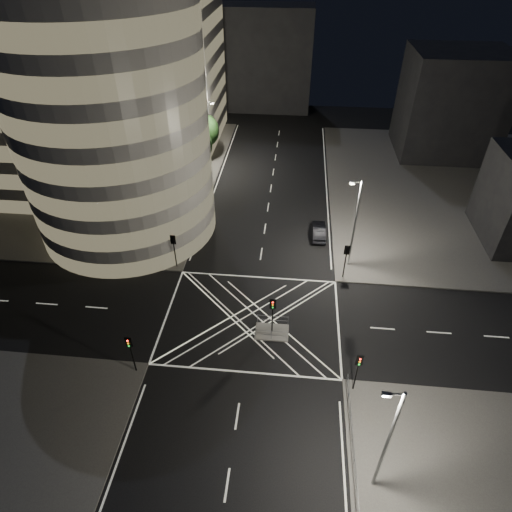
# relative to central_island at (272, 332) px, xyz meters

# --- Properties ---
(ground) EXTENTS (120.00, 120.00, 0.00)m
(ground) POSITION_rel_central_island_xyz_m (-2.00, 1.50, -0.07)
(ground) COLOR black
(ground) RESTS_ON ground
(sidewalk_far_left) EXTENTS (42.00, 42.00, 0.15)m
(sidewalk_far_left) POSITION_rel_central_island_xyz_m (-31.00, 28.50, 0.00)
(sidewalk_far_left) COLOR #4D4B48
(sidewalk_far_left) RESTS_ON ground
(sidewalk_far_right) EXTENTS (42.00, 42.00, 0.15)m
(sidewalk_far_right) POSITION_rel_central_island_xyz_m (27.00, 28.50, 0.00)
(sidewalk_far_right) COLOR #4D4B48
(sidewalk_far_right) RESTS_ON ground
(central_island) EXTENTS (3.00, 2.00, 0.15)m
(central_island) POSITION_rel_central_island_xyz_m (0.00, 0.00, 0.00)
(central_island) COLOR slate
(central_island) RESTS_ON ground
(office_tower_curved) EXTENTS (30.00, 29.00, 27.20)m
(office_tower_curved) POSITION_rel_central_island_xyz_m (-22.74, 20.24, 12.58)
(office_tower_curved) COLOR #9B9893
(office_tower_curved) RESTS_ON sidewalk_far_left
(office_block_rear) EXTENTS (24.00, 16.00, 22.00)m
(office_block_rear) POSITION_rel_central_island_xyz_m (-24.00, 43.50, 11.07)
(office_block_rear) COLOR #9B9893
(office_block_rear) RESTS_ON sidewalk_far_left
(building_right_far) EXTENTS (14.00, 12.00, 15.00)m
(building_right_far) POSITION_rel_central_island_xyz_m (24.00, 41.50, 7.58)
(building_right_far) COLOR black
(building_right_far) RESTS_ON sidewalk_far_right
(building_far_end) EXTENTS (18.00, 8.00, 18.00)m
(building_far_end) POSITION_rel_central_island_xyz_m (-6.00, 59.50, 8.93)
(building_far_end) COLOR black
(building_far_end) RESTS_ON ground
(tree_a) EXTENTS (4.24, 4.24, 6.71)m
(tree_a) POSITION_rel_central_island_xyz_m (-12.50, 10.50, 4.33)
(tree_a) COLOR black
(tree_a) RESTS_ON sidewalk_far_left
(tree_b) EXTENTS (4.42, 4.42, 6.74)m
(tree_b) POSITION_rel_central_island_xyz_m (-12.50, 16.50, 4.27)
(tree_b) COLOR black
(tree_b) RESTS_ON sidewalk_far_left
(tree_c) EXTENTS (4.70, 4.70, 7.47)m
(tree_c) POSITION_rel_central_island_xyz_m (-12.50, 22.50, 4.84)
(tree_c) COLOR black
(tree_c) RESTS_ON sidewalk_far_left
(tree_d) EXTENTS (4.31, 4.31, 7.37)m
(tree_d) POSITION_rel_central_island_xyz_m (-12.50, 28.50, 4.95)
(tree_d) COLOR black
(tree_d) RESTS_ON sidewalk_far_left
(tree_e) EXTENTS (4.16, 4.16, 7.02)m
(tree_e) POSITION_rel_central_island_xyz_m (-12.50, 34.50, 4.68)
(tree_e) COLOR black
(tree_e) RESTS_ON sidewalk_far_left
(traffic_signal_fl) EXTENTS (0.55, 0.22, 4.00)m
(traffic_signal_fl) POSITION_rel_central_island_xyz_m (-10.80, 8.30, 2.84)
(traffic_signal_fl) COLOR black
(traffic_signal_fl) RESTS_ON sidewalk_far_left
(traffic_signal_nl) EXTENTS (0.55, 0.22, 4.00)m
(traffic_signal_nl) POSITION_rel_central_island_xyz_m (-10.80, -5.30, 2.84)
(traffic_signal_nl) COLOR black
(traffic_signal_nl) RESTS_ON sidewalk_near_left
(traffic_signal_fr) EXTENTS (0.55, 0.22, 4.00)m
(traffic_signal_fr) POSITION_rel_central_island_xyz_m (6.80, 8.30, 2.84)
(traffic_signal_fr) COLOR black
(traffic_signal_fr) RESTS_ON sidewalk_far_right
(traffic_signal_nr) EXTENTS (0.55, 0.22, 4.00)m
(traffic_signal_nr) POSITION_rel_central_island_xyz_m (6.80, -5.30, 2.84)
(traffic_signal_nr) COLOR black
(traffic_signal_nr) RESTS_ON sidewalk_near_right
(traffic_signal_island) EXTENTS (0.55, 0.22, 4.00)m
(traffic_signal_island) POSITION_rel_central_island_xyz_m (0.00, 0.00, 2.84)
(traffic_signal_island) COLOR black
(traffic_signal_island) RESTS_ON central_island
(street_lamp_left_near) EXTENTS (1.25, 0.25, 10.00)m
(street_lamp_left_near) POSITION_rel_central_island_xyz_m (-11.44, 13.50, 5.47)
(street_lamp_left_near) COLOR slate
(street_lamp_left_near) RESTS_ON sidewalk_far_left
(street_lamp_left_far) EXTENTS (1.25, 0.25, 10.00)m
(street_lamp_left_far) POSITION_rel_central_island_xyz_m (-11.44, 31.50, 5.47)
(street_lamp_left_far) COLOR slate
(street_lamp_left_far) RESTS_ON sidewalk_far_left
(street_lamp_right_far) EXTENTS (1.25, 0.25, 10.00)m
(street_lamp_right_far) POSITION_rel_central_island_xyz_m (7.44, 10.50, 5.47)
(street_lamp_right_far) COLOR slate
(street_lamp_right_far) RESTS_ON sidewalk_far_right
(street_lamp_right_near) EXTENTS (1.25, 0.25, 10.00)m
(street_lamp_right_near) POSITION_rel_central_island_xyz_m (7.44, -12.50, 5.47)
(street_lamp_right_near) COLOR slate
(street_lamp_right_near) RESTS_ON sidewalk_near_right
(railing_near_right) EXTENTS (0.06, 11.70, 1.10)m
(railing_near_right) POSITION_rel_central_island_xyz_m (6.30, -10.65, 0.62)
(railing_near_right) COLOR slate
(railing_near_right) RESTS_ON sidewalk_near_right
(railing_island_south) EXTENTS (2.80, 0.06, 1.10)m
(railing_island_south) POSITION_rel_central_island_xyz_m (0.00, -0.90, 0.62)
(railing_island_south) COLOR slate
(railing_island_south) RESTS_ON central_island
(railing_island_north) EXTENTS (2.80, 0.06, 1.10)m
(railing_island_north) POSITION_rel_central_island_xyz_m (0.00, 0.90, 0.62)
(railing_island_north) COLOR slate
(railing_island_north) RESTS_ON central_island
(sedan) EXTENTS (1.57, 4.38, 1.44)m
(sedan) POSITION_rel_central_island_xyz_m (4.40, 15.60, 0.64)
(sedan) COLOR black
(sedan) RESTS_ON ground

